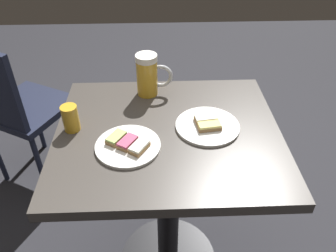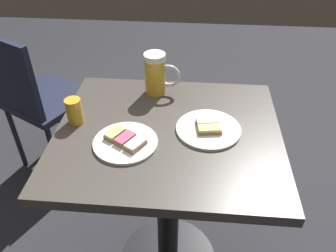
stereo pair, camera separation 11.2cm
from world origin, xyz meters
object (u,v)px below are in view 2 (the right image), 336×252
at_px(plate_far, 208,128).
at_px(cafe_chair, 37,96).
at_px(beer_mug, 156,74).
at_px(plate_near, 125,142).
at_px(beer_glass_small, 74,111).

height_order(plate_far, cafe_chair, cafe_chair).
distance_m(beer_mug, cafe_chair, 0.83).
relative_size(plate_near, beer_mug, 1.27).
xyz_separation_m(beer_mug, beer_glass_small, (0.21, -0.25, -0.04)).
distance_m(beer_glass_small, cafe_chair, 0.75).
height_order(plate_near, beer_glass_small, beer_glass_small).
bearing_deg(beer_mug, cafe_chair, -115.75).
distance_m(plate_near, beer_mug, 0.33).
bearing_deg(beer_mug, beer_glass_small, -49.94).
xyz_separation_m(plate_near, beer_glass_small, (-0.10, -0.19, 0.04)).
xyz_separation_m(plate_near, cafe_chair, (-0.64, -0.61, -0.27)).
relative_size(beer_glass_small, cafe_chair, 0.10).
bearing_deg(beer_glass_small, plate_near, 62.40).
relative_size(plate_near, cafe_chair, 0.24).
relative_size(plate_far, beer_glass_small, 2.38).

